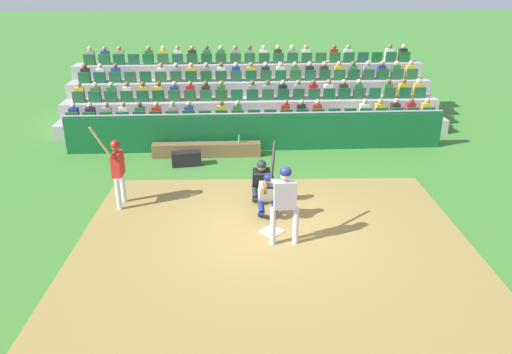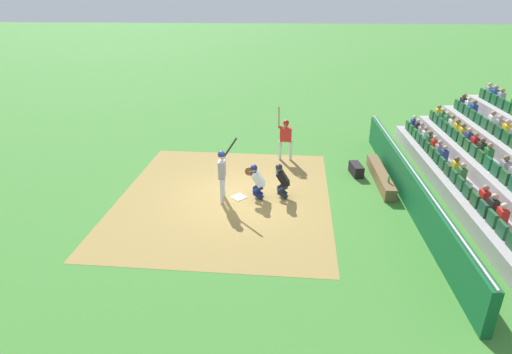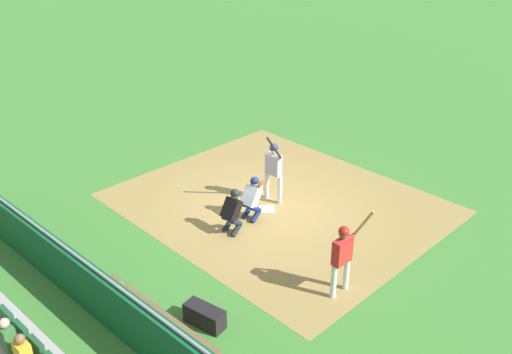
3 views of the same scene
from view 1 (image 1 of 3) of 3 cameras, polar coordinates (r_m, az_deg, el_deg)
name	(u,v)px [view 1 (image 1 of 3)]	position (r m, az deg, el deg)	size (l,w,h in m)	color
ground_plane	(271,232)	(11.10, 1.84, -6.50)	(160.00, 160.00, 0.00)	#3D7C30
infield_dirt_patch	(273,243)	(10.66, 2.07, -7.77)	(8.59, 7.26, 0.01)	olive
home_plate_marker	(271,231)	(11.09, 1.84, -6.42)	(0.44, 0.44, 0.02)	white
batter_at_plate	(284,196)	(10.15, 3.37, -2.29)	(0.65, 0.65, 2.21)	silver
catcher_crouching	(268,193)	(11.33, 1.40, -1.89)	(0.48, 0.72, 1.25)	navy
home_plate_umpire	(261,180)	(12.11, 0.63, -0.30)	(0.47, 0.51, 1.26)	#1C232B
dugout_wall	(257,132)	(16.15, 0.08, 5.31)	(12.47, 0.24, 1.28)	#11542A
dugout_bench	(207,150)	(15.74, -5.83, 3.22)	(3.48, 0.40, 0.44)	brown
water_bottle_on_bench	(239,139)	(15.65, -2.01, 4.53)	(0.07, 0.07, 0.24)	green
equipment_duffel_bag	(186,159)	(15.03, -8.21, 2.15)	(0.89, 0.36, 0.44)	black
on_deck_batter	(117,166)	(12.38, -16.02, 1.29)	(0.62, 0.64, 2.18)	silver
bleacher_stand	(251,99)	(19.83, -0.60, 9.20)	(14.33, 4.14, 2.81)	#A79E9F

